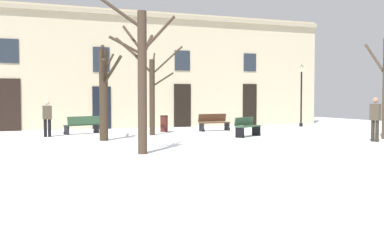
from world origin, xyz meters
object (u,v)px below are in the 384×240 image
(streetlamp, at_px, (301,89))
(bench_far_corner, at_px, (247,127))
(tree_left_of_center, at_px, (152,91))
(litter_bin, at_px, (164,124))
(person_strolling, at_px, (47,117))
(tree_center, at_px, (141,73))
(bench_near_center_tree, at_px, (214,122))
(person_near_bench, at_px, (375,117))
(tree_right_of_center, at_px, (104,90))
(bench_by_litter_bin, at_px, (83,125))

(streetlamp, xyz_separation_m, bench_far_corner, (-6.58, -5.46, -1.84))
(tree_left_of_center, xyz_separation_m, litter_bin, (1.16, 1.83, -1.61))
(person_strolling, bearing_deg, tree_center, -75.92)
(bench_near_center_tree, relative_size, person_near_bench, 1.01)
(tree_left_of_center, bearing_deg, litter_bin, 57.50)
(tree_center, distance_m, litter_bin, 9.62)
(streetlamp, height_order, person_strolling, streetlamp)
(tree_center, distance_m, tree_left_of_center, 7.29)
(streetlamp, bearing_deg, tree_right_of_center, -158.54)
(tree_center, relative_size, streetlamp, 1.31)
(streetlamp, relative_size, bench_far_corner, 2.35)
(litter_bin, height_order, bench_near_center_tree, bench_near_center_tree)
(bench_by_litter_bin, bearing_deg, tree_center, 69.59)
(tree_right_of_center, bearing_deg, streetlamp, 21.46)
(bench_near_center_tree, height_order, person_near_bench, person_near_bench)
(bench_far_corner, bearing_deg, bench_by_litter_bin, 115.58)
(bench_far_corner, distance_m, bench_by_litter_bin, 7.88)
(bench_far_corner, height_order, person_strolling, person_strolling)
(streetlamp, relative_size, bench_near_center_tree, 2.09)
(person_near_bench, bearing_deg, streetlamp, -34.84)
(tree_center, height_order, litter_bin, tree_center)
(bench_by_litter_bin, bearing_deg, tree_left_of_center, 123.55)
(tree_left_of_center, bearing_deg, bench_far_corner, -33.00)
(tree_right_of_center, relative_size, litter_bin, 4.51)
(tree_center, xyz_separation_m, streetlamp, (12.65, 9.93, -0.20))
(bench_near_center_tree, relative_size, bench_by_litter_bin, 0.98)
(streetlamp, height_order, bench_near_center_tree, streetlamp)
(tree_left_of_center, xyz_separation_m, bench_far_corner, (3.70, -2.40, -1.58))
(streetlamp, bearing_deg, tree_center, -141.86)
(person_strolling, bearing_deg, person_near_bench, -33.17)
(streetlamp, distance_m, person_near_bench, 9.97)
(bench_far_corner, height_order, person_near_bench, person_near_bench)
(bench_far_corner, bearing_deg, tree_right_of_center, 144.81)
(bench_near_center_tree, bearing_deg, person_near_bench, -75.58)
(tree_right_of_center, height_order, litter_bin, tree_right_of_center)
(tree_center, bearing_deg, bench_near_center_tree, 53.58)
(bench_near_center_tree, relative_size, person_strolling, 1.09)
(tree_left_of_center, distance_m, bench_near_center_tree, 4.37)
(bench_by_litter_bin, bearing_deg, person_strolling, 10.52)
(tree_right_of_center, bearing_deg, tree_center, -87.14)
(litter_bin, height_order, bench_far_corner, bench_far_corner)
(bench_far_corner, bearing_deg, person_near_bench, -79.59)
(litter_bin, height_order, person_near_bench, person_near_bench)
(tree_left_of_center, distance_m, bench_by_litter_bin, 3.82)
(bench_far_corner, bearing_deg, tree_left_of_center, 115.32)
(tree_right_of_center, distance_m, bench_by_litter_bin, 4.21)
(tree_center, xyz_separation_m, bench_near_center_tree, (6.18, 8.37, -2.03))
(tree_left_of_center, height_order, litter_bin, tree_left_of_center)
(litter_bin, distance_m, bench_near_center_tree, 2.66)
(litter_bin, bearing_deg, bench_by_litter_bin, 179.51)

